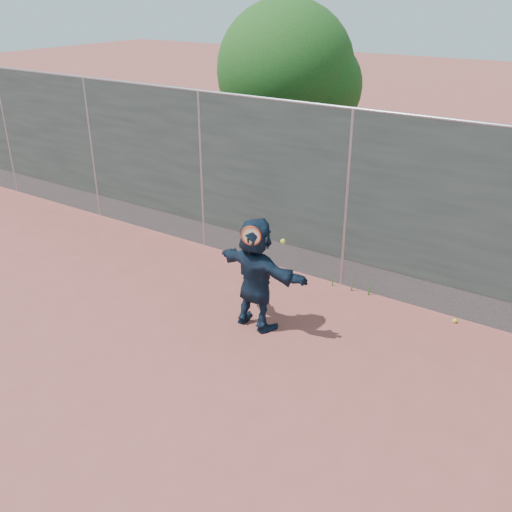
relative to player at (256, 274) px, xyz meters
The scene contains 7 objects.
ground 1.87m from the player, 72.49° to the right, with size 80.00×80.00×0.00m, color #9E4C42.
player is the anchor object (origin of this frame).
ball_ground 3.16m from the player, 34.62° to the left, with size 0.07×0.07×0.07m, color gold.
fence 2.11m from the player, 75.39° to the left, with size 20.00×0.06×3.03m.
swing_action 0.71m from the player, 63.57° to the right, with size 0.67×0.15×0.51m.
tree_left 5.87m from the player, 115.30° to the left, with size 3.15×3.00×4.53m.
weed_clump 2.10m from the player, 66.20° to the left, with size 0.68×0.07×0.30m.
Camera 1 is at (3.60, -4.59, 4.65)m, focal length 40.00 mm.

